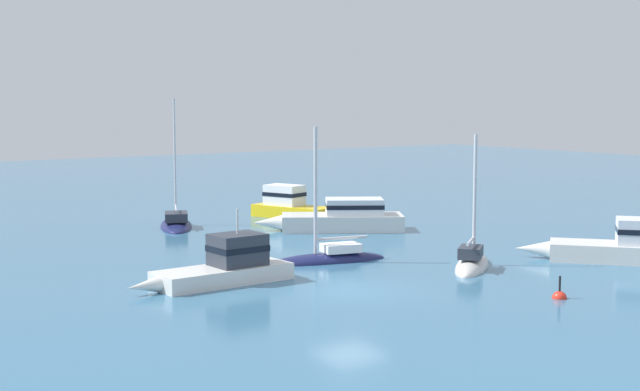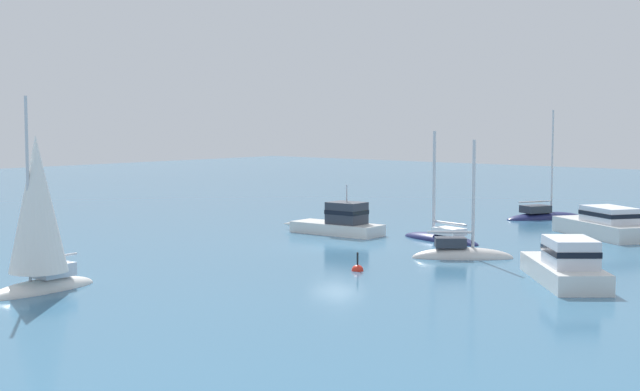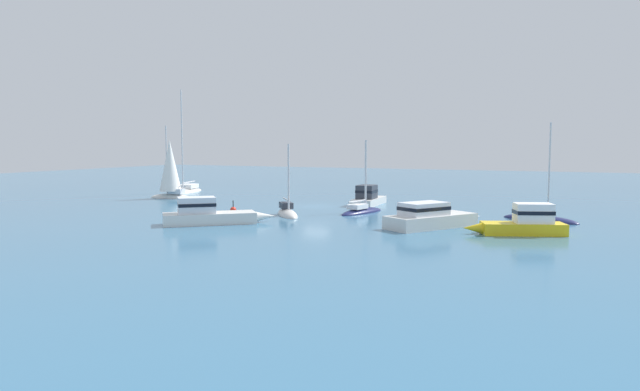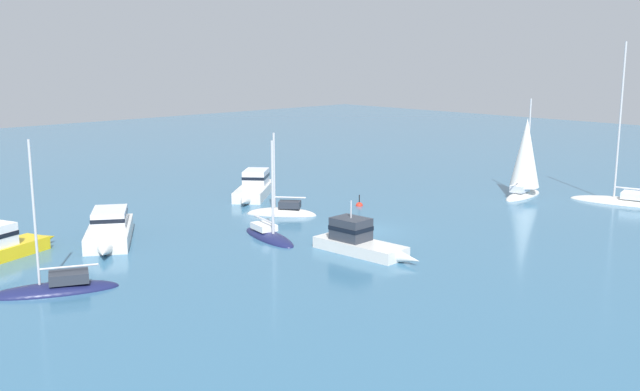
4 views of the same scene
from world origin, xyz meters
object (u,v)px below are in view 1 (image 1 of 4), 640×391
object	(u,v)px
sloop_1	(472,265)
ketch	(328,259)
sloop	(176,225)
launch	(627,245)
launch_1	(342,218)
channel_buoy	(559,298)
motor_cruiser_1	(292,205)
motor_cruiser	(225,266)

from	to	relation	value
sloop_1	ketch	size ratio (longest dim) A/B	0.97
sloop	launch	bearing A→B (deg)	-126.66
launch_1	channel_buoy	size ratio (longest dim) A/B	7.19
sloop	launch_1	xyz separation A→B (m)	(-6.91, 6.49, 0.60)
ketch	channel_buoy	xyz separation A→B (m)	(-2.64, 10.86, -0.11)
sloop	sloop_1	distance (m)	19.24
motor_cruiser_1	channel_buoy	size ratio (longest dim) A/B	5.82
sloop_1	motor_cruiser_1	bearing A→B (deg)	43.52
ketch	channel_buoy	world-z (taller)	ketch
ketch	launch	bearing A→B (deg)	157.79
motor_cruiser	ketch	size ratio (longest dim) A/B	1.08
ketch	motor_cruiser	bearing A→B (deg)	27.10
channel_buoy	launch	bearing A→B (deg)	-158.56
motor_cruiser	sloop_1	bearing A→B (deg)	159.77
sloop_1	channel_buoy	size ratio (longest dim) A/B	5.72
sloop	motor_cruiser_1	world-z (taller)	sloop
launch	sloop_1	bearing A→B (deg)	26.05
sloop	launch	distance (m)	24.45
launch	launch_1	size ratio (longest dim) A/B	0.90
launch	sloop_1	xyz separation A→B (m)	(6.68, -2.88, -0.61)
launch	motor_cruiser_1	size ratio (longest dim) A/B	1.11
motor_cruiser_1	channel_buoy	world-z (taller)	motor_cruiser_1
launch	channel_buoy	size ratio (longest dim) A/B	6.48
launch_1	ketch	bearing A→B (deg)	82.84
launch	ketch	distance (m)	13.31
sloop	channel_buoy	bearing A→B (deg)	-147.34
sloop	ketch	bearing A→B (deg)	-151.87
sloop	launch	size ratio (longest dim) A/B	1.09
motor_cruiser	motor_cruiser_1	bearing A→B (deg)	-133.41
motor_cruiser_1	sloop_1	distance (m)	18.34
motor_cruiser	sloop_1	size ratio (longest dim) A/B	1.11
launch_1	sloop	bearing A→B (deg)	-10.79
motor_cruiser	motor_cruiser_1	xyz separation A→B (m)	(-12.75, -14.97, 0.07)
sloop	motor_cruiser	distance (m)	16.24
motor_cruiser_1	sloop_1	bearing A→B (deg)	-28.19
sloop	launch_1	world-z (taller)	sloop
launch	ketch	bearing A→B (deg)	14.44
launch_1	ketch	xyz separation A→B (m)	(6.06, 7.33, -0.59)
launch_1	motor_cruiser_1	size ratio (longest dim) A/B	1.23
sloop_1	channel_buoy	bearing A→B (deg)	-143.22
sloop	ketch	world-z (taller)	sloop
motor_cruiser	launch	bearing A→B (deg)	157.31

